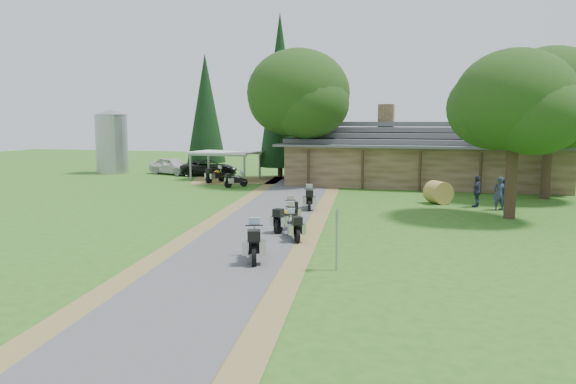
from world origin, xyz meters
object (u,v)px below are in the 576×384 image
(silo, at_px, (112,142))
(car_white_sedan, at_px, (172,164))
(carport, at_px, (226,166))
(car_dark_suv, at_px, (209,164))
(motorcycle_row_a, at_px, (254,241))
(motorcycle_row_c, at_px, (286,217))
(motorcycle_row_d, at_px, (292,209))
(motorcycle_row_e, at_px, (309,197))
(motorcycle_carport_b, at_px, (236,179))
(hay_bale, at_px, (438,192))
(motorcycle_row_b, at_px, (293,225))
(lodge, at_px, (423,153))
(motorcycle_carport_a, at_px, (215,174))

(silo, height_order, car_white_sedan, silo)
(carport, distance_m, car_dark_suv, 3.86)
(silo, distance_m, motorcycle_row_a, 36.40)
(motorcycle_row_a, distance_m, motorcycle_row_c, 5.39)
(motorcycle_row_c, distance_m, motorcycle_row_d, 2.46)
(car_dark_suv, distance_m, motorcycle_row_a, 31.18)
(car_white_sedan, relative_size, motorcycle_row_d, 3.34)
(motorcycle_row_d, bearing_deg, motorcycle_row_e, -22.24)
(carport, height_order, motorcycle_row_e, carport)
(motorcycle_carport_b, bearing_deg, hay_bale, -69.55)
(car_dark_suv, height_order, motorcycle_row_b, car_dark_suv)
(car_white_sedan, height_order, motorcycle_row_e, car_white_sedan)
(carport, relative_size, motorcycle_row_a, 2.60)
(lodge, bearing_deg, carport, -176.86)
(silo, distance_m, carport, 12.74)
(lodge, distance_m, silo, 28.48)
(car_white_sedan, distance_m, motorcycle_row_c, 28.48)
(motorcycle_carport_b, bearing_deg, motorcycle_carport_a, 84.89)
(motorcycle_row_e, bearing_deg, car_dark_suv, 25.00)
(lodge, distance_m, hay_bale, 10.25)
(motorcycle_carport_a, bearing_deg, car_dark_suv, 47.44)
(silo, bearing_deg, car_dark_suv, 2.07)
(car_dark_suv, relative_size, hay_bale, 4.12)
(car_white_sedan, xyz_separation_m, motorcycle_row_c, (17.45, -22.50, -0.36))
(silo, xyz_separation_m, car_dark_suv, (9.67, 0.35, -1.89))
(car_white_sedan, relative_size, motorcycle_row_b, 3.31)
(motorcycle_row_c, bearing_deg, car_white_sedan, 47.73)
(motorcycle_row_a, bearing_deg, motorcycle_carport_b, 3.86)
(car_white_sedan, height_order, motorcycle_row_d, car_white_sedan)
(lodge, relative_size, motorcycle_row_c, 11.54)
(motorcycle_row_d, distance_m, motorcycle_carport_b, 14.68)
(motorcycle_carport_a, xyz_separation_m, motorcycle_carport_b, (2.72, -2.44, -0.06))
(car_white_sedan, xyz_separation_m, motorcycle_carport_b, (9.26, -7.63, -0.40))
(carport, xyz_separation_m, motorcycle_carport_a, (0.09, -2.37, -0.52))
(motorcycle_row_c, xyz_separation_m, motorcycle_carport_b, (-8.19, 14.87, -0.04))
(carport, xyz_separation_m, motorcycle_row_b, (11.81, -21.29, -0.56))
(car_dark_suv, height_order, motorcycle_row_d, car_dark_suv)
(lodge, distance_m, motorcycle_carport_b, 14.52)
(hay_bale, bearing_deg, carport, 152.38)
(lodge, xyz_separation_m, carport, (-16.04, -0.88, -1.27))
(motorcycle_carport_a, bearing_deg, motorcycle_row_a, -134.88)
(lodge, height_order, carport, lodge)
(motorcycle_carport_b, bearing_deg, lodge, -29.87)
(lodge, height_order, hay_bale, lodge)
(silo, distance_m, motorcycle_row_c, 32.25)
(motorcycle_carport_b, bearing_deg, motorcycle_row_c, -114.30)
(motorcycle_row_b, xyz_separation_m, motorcycle_row_e, (-1.29, 7.96, 0.05))
(silo, xyz_separation_m, motorcycle_row_e, (22.92, -15.72, -2.29))
(motorcycle_carport_b, bearing_deg, car_dark_suv, 73.05)
(motorcycle_row_d, bearing_deg, motorcycle_row_c, 165.77)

